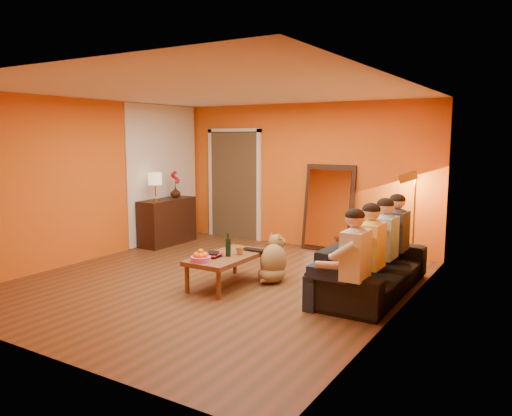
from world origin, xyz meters
The scene contains 27 objects.
room_shell centered at (0.00, 0.37, 1.30)m, with size 5.00×5.50×2.60m.
white_accent centered at (-2.48, 1.75, 1.30)m, with size 0.02×1.90×2.58m, color white.
doorway_recess centered at (-1.50, 2.83, 1.05)m, with size 1.06×0.30×2.10m, color #3F2D19.
door_jamb_left centered at (-2.07, 2.71, 1.05)m, with size 0.08×0.06×2.20m, color white.
door_jamb_right centered at (-0.93, 2.71, 1.05)m, with size 0.08×0.06×2.20m, color white.
door_header centered at (-1.50, 2.71, 2.12)m, with size 1.22×0.06×0.08m, color white.
mirror_frame centered at (0.55, 2.63, 0.76)m, with size 0.92×0.06×1.52m, color black.
mirror_glass centered at (0.55, 2.59, 0.76)m, with size 0.78×0.02×1.36m, color white.
sideboard centered at (-2.24, 1.55, 0.42)m, with size 0.44×1.18×0.85m, color black.
table_lamp centered at (-2.24, 1.25, 1.10)m, with size 0.24×0.24×0.51m, color beige, non-canonical shape.
sofa centered at (2.00, 0.68, 0.33)m, with size 0.88×2.25×0.66m, color black.
coffee_table centered at (0.24, -0.06, 0.21)m, with size 0.62×1.22×0.42m, color brown, non-canonical shape.
floor_lamp centered at (2.10, 2.35, 0.72)m, with size 0.30×0.24×1.44m, color #B49434, non-canonical shape.
dog centered at (0.67, 0.43, 0.34)m, with size 0.37×0.57×0.67m, color olive, non-canonical shape.
person_far_left centered at (2.13, -0.32, 0.61)m, with size 0.70×0.44×1.22m, color beige, non-canonical shape.
person_mid_left centered at (2.13, 0.23, 0.61)m, with size 0.70×0.44×1.22m, color #F5CD51, non-canonical shape.
person_mid_right centered at (2.13, 0.78, 0.61)m, with size 0.70×0.44×1.22m, color #93C0E4, non-canonical shape.
person_far_right centered at (2.13, 1.33, 0.61)m, with size 0.70×0.44×1.22m, color #302F34, non-canonical shape.
fruit_bowl centered at (0.14, -0.51, 0.50)m, with size 0.26×0.26×0.16m, color #F255B4, non-canonical shape.
wine_bottle centered at (0.29, -0.11, 0.58)m, with size 0.07×0.07×0.31m, color black.
tumbler centered at (0.36, 0.06, 0.47)m, with size 0.11×0.11×0.10m, color #B27F3F.
laptop centered at (0.42, 0.29, 0.43)m, with size 0.34×0.22×0.03m, color black.
book_lower centered at (0.06, -0.26, 0.43)m, with size 0.17×0.23×0.02m, color black.
book_mid centered at (0.07, -0.25, 0.45)m, with size 0.17×0.23×0.02m, color #B21418.
book_upper centered at (0.06, -0.27, 0.47)m, with size 0.15×0.20×0.02m, color black.
vase centered at (-2.24, 1.80, 0.95)m, with size 0.20×0.20×0.20m, color black.
flowers centered at (-2.24, 1.80, 1.23)m, with size 0.17×0.17×0.51m, color #B21418, non-canonical shape.
Camera 1 is at (3.98, -5.45, 1.99)m, focal length 35.00 mm.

